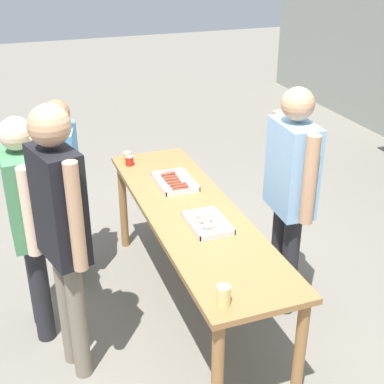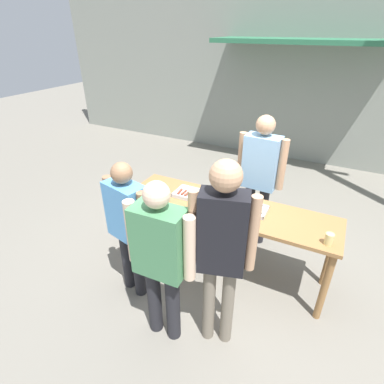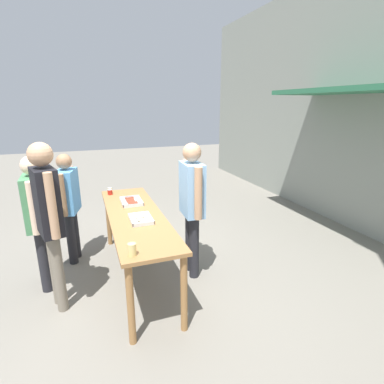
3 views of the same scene
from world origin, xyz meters
The scene contains 12 objects.
ground_plane centered at (0.00, 0.00, 0.00)m, with size 24.00×24.00×0.00m, color slate.
building_facade_back centered at (0.00, 3.98, 2.26)m, with size 12.00×1.11×4.50m.
serving_table centered at (0.00, 0.00, 0.77)m, with size 2.38×0.65×0.88m.
food_tray_sausages centered at (-0.46, 0.03, 0.90)m, with size 0.41×0.27×0.04m.
food_tray_buns centered at (0.23, 0.03, 0.90)m, with size 0.37×0.25×0.06m.
condiment_jar_mustard centered at (-1.05, -0.21, 0.92)m, with size 0.07×0.07×0.08m.
condiment_jar_ketchup centered at (-0.96, -0.22, 0.92)m, with size 0.07×0.07×0.08m.
beer_cup centered at (1.05, -0.21, 0.94)m, with size 0.08×0.08×0.12m.
person_server_behind_table centered at (0.14, 0.70, 1.05)m, with size 0.61×0.25×1.75m.
person_customer_holding_hotdog centered at (-0.77, -0.79, 0.92)m, with size 0.58×0.31×1.56m.
person_customer_with_cup centered at (0.29, -0.93, 1.13)m, with size 0.52×0.30×1.85m.
person_customer_waiting_in_line centered at (-0.18, -1.10, 0.97)m, with size 0.63×0.26×1.65m.
Camera 2 is at (0.92, -2.69, 2.63)m, focal length 28.00 mm.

